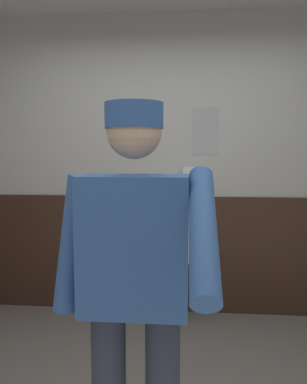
{
  "coord_description": "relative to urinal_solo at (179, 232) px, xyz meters",
  "views": [
    {
      "loc": [
        0.15,
        -1.61,
        1.46
      ],
      "look_at": [
        -0.02,
        0.38,
        1.25
      ],
      "focal_mm": 34.35,
      "sensor_mm": 36.0,
      "label": 1
    }
  ],
  "objects": [
    {
      "name": "person",
      "position": [
        -0.14,
        -1.77,
        0.19
      ],
      "size": [
        0.63,
        0.6,
        1.65
      ],
      "color": "#2D3342",
      "rests_on": "ground_plane"
    },
    {
      "name": "soap_dispenser",
      "position": [
        0.08,
        0.12,
        0.48
      ],
      "size": [
        0.1,
        0.07,
        0.18
      ],
      "primitive_type": "cube",
      "color": "silver"
    },
    {
      "name": "wall_back",
      "position": [
        -0.1,
        0.22,
        0.56
      ],
      "size": [
        4.94,
        0.12,
        2.68
      ],
      "primitive_type": "cube",
      "color": "#B2B2AD",
      "rests_on": "ground_plane"
    },
    {
      "name": "wainscot_band_back",
      "position": [
        -0.1,
        0.14,
        -0.24
      ],
      "size": [
        4.34,
        0.03,
        1.07
      ],
      "primitive_type": "cube",
      "color": "#382319",
      "rests_on": "ground_plane"
    },
    {
      "name": "cell_phone",
      "position": [
        0.1,
        -2.27,
        0.73
      ],
      "size": [
        0.06,
        0.04,
        0.11
      ],
      "primitive_type": "cube",
      "rotation": [
        -0.1,
        0.0,
        -0.08
      ],
      "color": "silver"
    },
    {
      "name": "urinal_solo",
      "position": [
        0.0,
        0.0,
        0.0
      ],
      "size": [
        0.4,
        0.34,
        1.24
      ],
      "color": "white",
      "rests_on": "ground_plane"
    }
  ]
}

